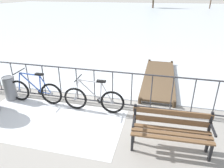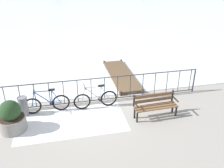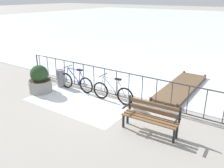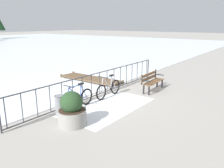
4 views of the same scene
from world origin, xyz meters
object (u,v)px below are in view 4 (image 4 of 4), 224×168
Objects in this scene: park_bench at (152,80)px; planter_with_shrub at (72,110)px; bicycle_second at (109,89)px; bicycle_near_railing at (77,99)px; trash_bin at (60,105)px.

planter_with_shrub is at bearing 177.53° from park_bench.
park_bench is at bearing -27.42° from bicycle_second.
bicycle_near_railing reaches higher than park_bench.
trash_bin is (-4.70, 1.10, -0.14)m from park_bench.
bicycle_near_railing is 1.55× the size of planter_with_shrub.
bicycle_near_railing is 1.84m from bicycle_second.
planter_with_shrub is (-2.96, -0.83, 0.11)m from bicycle_second.
planter_with_shrub reaches higher than trash_bin.
park_bench is 4.83m from trash_bin.
bicycle_near_railing and bicycle_second have the same top height.
trash_bin is (-0.85, -0.01, 0.00)m from bicycle_near_railing.
trash_bin is at bearing 166.83° from park_bench.
bicycle_near_railing is 1.00× the size of bicycle_second.
park_bench is at bearing -13.17° from trash_bin.
planter_with_shrub is at bearing -164.30° from bicycle_second.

